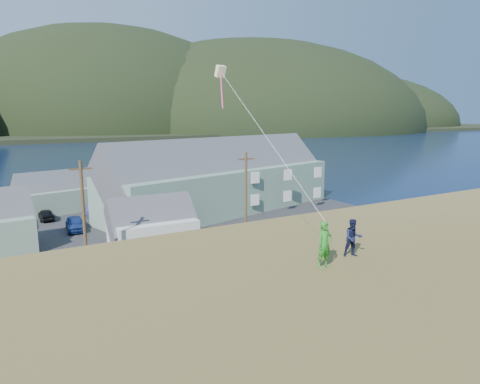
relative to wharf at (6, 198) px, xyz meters
name	(u,v)px	position (x,y,z in m)	size (l,w,h in m)	color
ground	(115,286)	(6.00, -40.00, -0.45)	(900.00, 900.00, 0.00)	#0A1638
grass_strip	(122,295)	(6.00, -42.00, -0.40)	(110.00, 8.00, 0.10)	#4C3D19
waterfront_lot	(76,232)	(6.00, -23.00, -0.39)	(72.00, 36.00, 0.12)	#28282B
wharf	(6,198)	(0.00, 0.00, 0.00)	(26.00, 14.00, 0.90)	gray
far_shore	(2,130)	(6.00, 290.00, 0.55)	(900.00, 320.00, 2.00)	black
far_hills	(64,130)	(41.59, 239.38, 1.55)	(760.00, 265.00, 143.00)	black
lodge	(223,177)	(24.77, -21.72, 4.05)	(34.48, 17.35, 11.69)	gray
shed_white	(152,226)	(11.21, -33.34, 1.97)	(7.98, 5.42, 6.28)	silver
shed_palegreen_far	(57,193)	(5.73, -11.44, 2.07)	(10.76, 7.62, 6.56)	gray
utility_poles	(68,225)	(3.22, -38.50, 4.29)	(31.40, 0.24, 9.26)	#47331E
kite_flyer_green	(324,245)	(9.00, -59.55, 7.61)	(0.62, 0.41, 1.71)	#257D22
kite_flyer_navy	(353,238)	(10.80, -59.15, 7.49)	(0.72, 0.56, 1.48)	#141837
kite_rig	(222,76)	(8.80, -52.09, 14.03)	(0.88, 4.14, 9.70)	#F8F3BD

